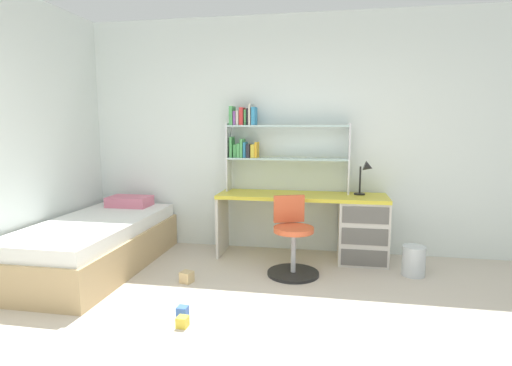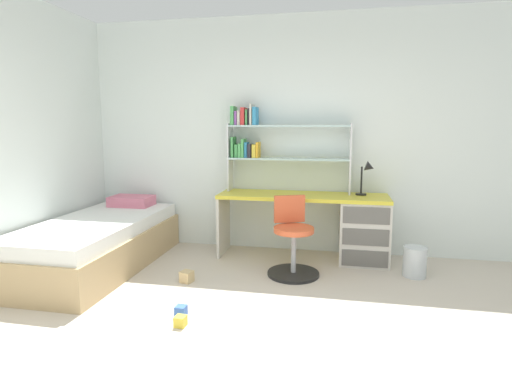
# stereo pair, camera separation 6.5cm
# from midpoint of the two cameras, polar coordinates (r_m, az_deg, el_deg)

# --- Properties ---
(room_shell) EXTENTS (5.95, 6.30, 2.76)m
(room_shell) POSITION_cam_midpoint_polar(r_m,az_deg,el_deg) (3.84, -16.05, 6.11)
(room_shell) COLOR silver
(room_shell) RESTS_ON ground_plane
(desk) EXTENTS (1.88, 0.54, 0.73)m
(desk) POSITION_cam_midpoint_polar(r_m,az_deg,el_deg) (4.60, 13.12, -5.75)
(desk) COLOR gold
(desk) RESTS_ON ground_plane
(bookshelf_hutch) EXTENTS (1.41, 0.22, 1.01)m
(bookshelf_hutch) POSITION_cam_midpoint_polar(r_m,az_deg,el_deg) (4.69, 2.18, 5.95)
(bookshelf_hutch) COLOR silver
(bookshelf_hutch) RESTS_ON desk
(desk_lamp) EXTENTS (0.20, 0.17, 0.38)m
(desk_lamp) POSITION_cam_midpoint_polar(r_m,az_deg,el_deg) (4.58, 15.87, 1.41)
(desk_lamp) COLOR black
(desk_lamp) RESTS_ON desk
(swivel_chair) EXTENTS (0.52, 0.52, 0.78)m
(swivel_chair) POSITION_cam_midpoint_polar(r_m,az_deg,el_deg) (4.12, 5.67, -8.62)
(swivel_chair) COLOR black
(swivel_chair) RESTS_ON ground_plane
(bed_platform) EXTENTS (1.00, 2.05, 0.63)m
(bed_platform) POSITION_cam_midpoint_polar(r_m,az_deg,el_deg) (4.62, -21.10, -7.93)
(bed_platform) COLOR tan
(bed_platform) RESTS_ON ground_plane
(waste_bin) EXTENTS (0.23, 0.23, 0.30)m
(waste_bin) POSITION_cam_midpoint_polar(r_m,az_deg,el_deg) (4.39, 21.90, -10.27)
(waste_bin) COLOR silver
(waste_bin) RESTS_ON ground_plane
(toy_block_blue_0) EXTENTS (0.08, 0.08, 0.08)m
(toy_block_blue_0) POSITION_cam_midpoint_polar(r_m,az_deg,el_deg) (3.38, -9.98, -17.37)
(toy_block_blue_0) COLOR #3860B7
(toy_block_blue_0) RESTS_ON ground_plane
(toy_block_yellow_1) EXTENTS (0.08, 0.08, 0.08)m
(toy_block_yellow_1) POSITION_cam_midpoint_polar(r_m,az_deg,el_deg) (3.23, -10.02, -18.66)
(toy_block_yellow_1) COLOR gold
(toy_block_yellow_1) RESTS_ON ground_plane
(toy_block_natural_2) EXTENTS (0.13, 0.13, 0.11)m
(toy_block_natural_2) POSITION_cam_midpoint_polar(r_m,az_deg,el_deg) (4.03, -9.29, -12.91)
(toy_block_natural_2) COLOR tan
(toy_block_natural_2) RESTS_ON ground_plane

